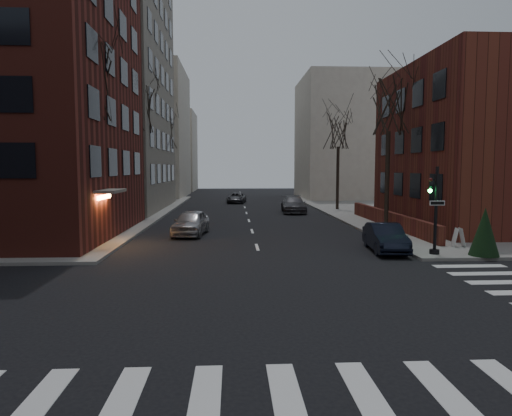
{
  "coord_description": "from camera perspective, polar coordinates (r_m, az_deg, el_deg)",
  "views": [
    {
      "loc": [
        -1.25,
        -11.22,
        4.08
      ],
      "look_at": [
        -0.04,
        12.43,
        2.0
      ],
      "focal_mm": 32.0,
      "sensor_mm": 36.0,
      "label": 1
    }
  ],
  "objects": [
    {
      "name": "tree_left_a",
      "position": [
        26.69,
        -19.96,
        14.19
      ],
      "size": [
        4.18,
        4.18,
        10.26
      ],
      "color": "#2D231C",
      "rests_on": "sidewalk_far_left"
    },
    {
      "name": "traffic_signal",
      "position": [
        22.31,
        21.39,
        -0.91
      ],
      "size": [
        0.76,
        0.44,
        4.0
      ],
      "color": "black",
      "rests_on": "sidewalk_far_right"
    },
    {
      "name": "parked_sedan",
      "position": [
        23.19,
        15.87,
        -3.59
      ],
      "size": [
        1.8,
        4.28,
        1.38
      ],
      "primitive_type": "imported",
      "rotation": [
        0.0,
        0.0,
        -0.08
      ],
      "color": "black",
      "rests_on": "ground"
    },
    {
      "name": "sandwich_board",
      "position": [
        25.01,
        23.98,
        -3.36
      ],
      "size": [
        0.51,
        0.65,
        0.95
      ],
      "primitive_type": "cube",
      "rotation": [
        0.0,
        0.0,
        -0.16
      ],
      "color": "silver",
      "rests_on": "sidewalk_far_right"
    },
    {
      "name": "streetlamp_near",
      "position": [
        33.94,
        -14.81,
        5.12
      ],
      "size": [
        0.36,
        0.36,
        6.28
      ],
      "color": "black",
      "rests_on": "sidewalk_far_left"
    },
    {
      "name": "tree_left_b",
      "position": [
        38.29,
        -14.62,
        12.11
      ],
      "size": [
        4.4,
        4.4,
        10.8
      ],
      "color": "#2D231C",
      "rests_on": "sidewalk_far_left"
    },
    {
      "name": "car_lane_far",
      "position": [
        53.38,
        -2.45,
        1.27
      ],
      "size": [
        2.45,
        4.44,
        1.18
      ],
      "primitive_type": "imported",
      "rotation": [
        0.0,
        0.0,
        -0.12
      ],
      "color": "#444349",
      "rests_on": "ground"
    },
    {
      "name": "building_distant_la",
      "position": [
        67.82,
        -14.81,
        9.02
      ],
      "size": [
        14.0,
        16.0,
        18.0
      ],
      "primitive_type": "cube",
      "color": "beige",
      "rests_on": "ground"
    },
    {
      "name": "building_right_brick",
      "position": [
        35.08,
        27.67,
        6.77
      ],
      "size": [
        12.0,
        14.0,
        11.0
      ],
      "primitive_type": "cube",
      "color": "maroon",
      "rests_on": "ground"
    },
    {
      "name": "car_lane_gray",
      "position": [
        41.85,
        4.71,
        0.45
      ],
      "size": [
        2.36,
        5.29,
        1.51
      ],
      "primitive_type": "imported",
      "rotation": [
        0.0,
        0.0,
        -0.05
      ],
      "color": "#424247",
      "rests_on": "ground"
    },
    {
      "name": "tree_right_a",
      "position": [
        31.15,
        16.28,
        12.1
      ],
      "size": [
        3.96,
        3.96,
        9.72
      ],
      "color": "#2D231C",
      "rests_on": "sidewalk_far_right"
    },
    {
      "name": "ground",
      "position": [
        12.01,
        3.32,
        -14.86
      ],
      "size": [
        160.0,
        160.0,
        0.0
      ],
      "primitive_type": "plane",
      "color": "black",
      "rests_on": "ground"
    },
    {
      "name": "tree_left_c",
      "position": [
        51.93,
        -11.44,
        9.29
      ],
      "size": [
        3.96,
        3.96,
        9.72
      ],
      "color": "#2D231C",
      "rests_on": "sidewalk_far_left"
    },
    {
      "name": "tree_right_b",
      "position": [
        44.51,
        10.26,
        9.46
      ],
      "size": [
        3.74,
        3.74,
        9.18
      ],
      "color": "#2D231C",
      "rests_on": "sidewalk_far_right"
    },
    {
      "name": "low_wall_right",
      "position": [
        32.2,
        16.21,
        -1.3
      ],
      "size": [
        0.35,
        16.0,
        1.0
      ],
      "primitive_type": "cube",
      "color": "maroon",
      "rests_on": "sidewalk_far_right"
    },
    {
      "name": "streetlamp_far",
      "position": [
        53.68,
        -10.42,
        5.11
      ],
      "size": [
        0.36,
        0.36,
        6.28
      ],
      "color": "black",
      "rests_on": "sidewalk_far_left"
    },
    {
      "name": "building_distant_ra",
      "position": [
        63.46,
        12.04,
        8.46
      ],
      "size": [
        14.0,
        14.0,
        16.0
      ],
      "primitive_type": "cube",
      "color": "beige",
      "rests_on": "ground"
    },
    {
      "name": "building_left_tan",
      "position": [
        48.9,
        -22.62,
        16.35
      ],
      "size": [
        18.0,
        18.0,
        28.0
      ],
      "primitive_type": "cube",
      "color": "gray",
      "rests_on": "ground"
    },
    {
      "name": "building_distant_lb",
      "position": [
        84.1,
        -11.05,
        6.92
      ],
      "size": [
        10.0,
        12.0,
        14.0
      ],
      "primitive_type": "cube",
      "color": "beige",
      "rests_on": "ground"
    },
    {
      "name": "car_lane_silver",
      "position": [
        28.11,
        -8.15,
        -1.81
      ],
      "size": [
        2.3,
        4.65,
        1.52
      ],
      "primitive_type": "imported",
      "rotation": [
        0.0,
        0.0,
        -0.12
      ],
      "color": "#9D9EA3",
      "rests_on": "ground"
    },
    {
      "name": "evergreen_shrub",
      "position": [
        22.91,
        26.67,
        -2.65
      ],
      "size": [
        1.69,
        1.69,
        2.17
      ],
      "primitive_type": "cone",
      "rotation": [
        0.0,
        0.0,
        0.38
      ],
      "color": "#163219",
      "rests_on": "sidewalk_far_right"
    }
  ]
}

